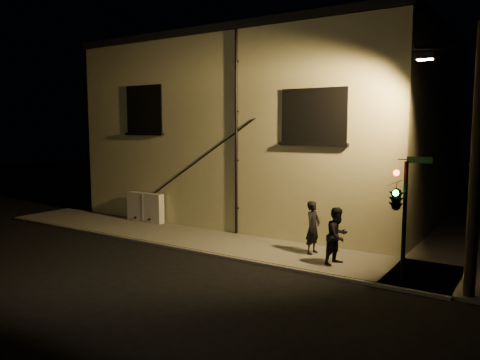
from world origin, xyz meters
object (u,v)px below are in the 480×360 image
Objects in this scene: utility_cabinet at (145,207)px; pedestrian_a at (313,227)px; traffic_signal at (397,197)px; streetlamp_pole at (473,156)px; pedestrian_b at (337,236)px.

pedestrian_a is (8.97, -0.88, 0.26)m from utility_cabinet.
utility_cabinet is 12.46m from traffic_signal.
streetlamp_pole is (1.94, -0.24, 1.27)m from traffic_signal.
pedestrian_a is 1.41m from pedestrian_b.
traffic_signal is at bearing 172.90° from streetlamp_pole.
pedestrian_a reaches higher than utility_cabinet.
utility_cabinet is 0.29× the size of streetlamp_pole.
pedestrian_b is 0.26× the size of streetlamp_pole.
pedestrian_a is at bearing 158.30° from traffic_signal.
streetlamp_pole is (3.92, -0.75, 2.77)m from pedestrian_b.
pedestrian_b is at bearing 169.11° from streetlamp_pole.
pedestrian_b is (10.17, -1.63, 0.26)m from utility_cabinet.
utility_cabinet is 14.61m from streetlamp_pole.
traffic_signal is 0.50× the size of streetlamp_pole.
pedestrian_b is at bearing 165.49° from traffic_signal.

